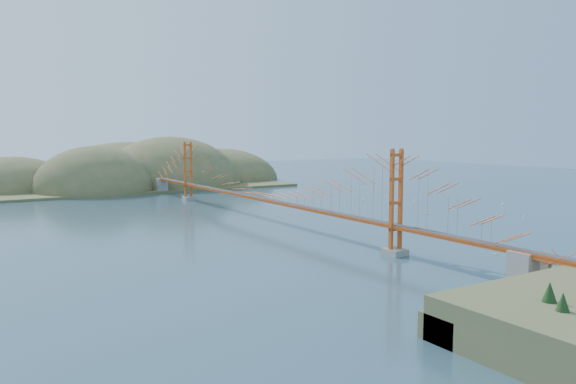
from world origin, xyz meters
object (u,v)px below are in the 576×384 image
fort (546,286)px  sailboat_0 (387,220)px  sailboat_2 (391,210)px  sailboat_1 (365,209)px  bridge (261,174)px

fort → sailboat_0: size_ratio=5.24×
sailboat_2 → sailboat_1: bearing=125.0°
bridge → fort: bridge is taller
fort → sailboat_1: size_ratio=6.32×
sailboat_1 → sailboat_2: size_ratio=0.83×
fort → sailboat_2: 49.95m
sailboat_0 → fort: bearing=-112.8°
bridge → sailboat_2: bridge is taller
bridge → sailboat_0: bridge is taller
sailboat_1 → sailboat_2: (2.73, -3.90, 0.02)m
bridge → sailboat_2: bearing=-9.0°
fort → sailboat_2: size_ratio=5.24×
sailboat_1 → fort: bearing=-113.0°
fort → sailboat_1: 52.31m
sailboat_0 → sailboat_2: same height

